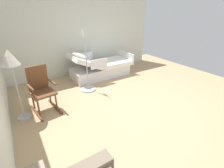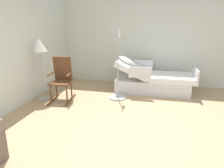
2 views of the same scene
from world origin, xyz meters
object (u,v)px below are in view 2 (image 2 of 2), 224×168
(floor_lamp, at_px, (40,49))
(iv_pole, at_px, (118,88))
(hospital_bed, at_px, (153,81))
(rocking_chair, at_px, (62,80))

(floor_lamp, distance_m, iv_pole, 2.06)
(hospital_bed, height_order, iv_pole, iv_pole)
(iv_pole, bearing_deg, hospital_bed, -47.45)
(hospital_bed, xyz_separation_m, iv_pole, (-0.74, 0.81, -0.05))
(hospital_bed, distance_m, floor_lamp, 2.99)
(hospital_bed, height_order, rocking_chair, rocking_chair)
(floor_lamp, bearing_deg, hospital_bed, -63.49)
(rocking_chair, distance_m, floor_lamp, 0.86)
(rocking_chair, bearing_deg, iv_pole, -72.05)
(hospital_bed, xyz_separation_m, rocking_chair, (-1.16, 2.10, 0.20))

